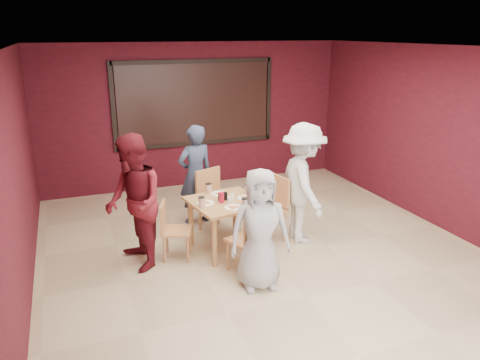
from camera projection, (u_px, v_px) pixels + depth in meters
name	position (u px, v px, depth m)	size (l,w,h in m)	color
floor	(266.00, 256.00, 6.51)	(7.00, 7.00, 0.00)	#CAB68C
window_blinds	(195.00, 103.00, 9.07)	(3.00, 0.02, 1.50)	black
dining_table	(226.00, 207.00, 6.53)	(1.07, 1.07, 0.89)	#BE814E
chair_front	(251.00, 238.00, 5.92)	(0.55, 0.55, 0.88)	#B87247
chair_back	(213.00, 197.00, 7.24)	(0.60, 0.60, 0.96)	#B87247
chair_left	(171.00, 227.00, 6.34)	(0.50, 0.50, 0.81)	#B87247
chair_right	(272.00, 204.00, 6.90)	(0.55, 0.55, 0.97)	#B87247
diner_front	(260.00, 229.00, 5.54)	(0.73, 0.48, 1.50)	#AAAAAA
diner_back	(195.00, 175.00, 7.44)	(0.59, 0.39, 1.62)	#323F59
diner_left	(134.00, 203.00, 5.98)	(0.87, 0.68, 1.79)	maroon
diner_right	(303.00, 183.00, 6.77)	(1.14, 0.66, 1.77)	silver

